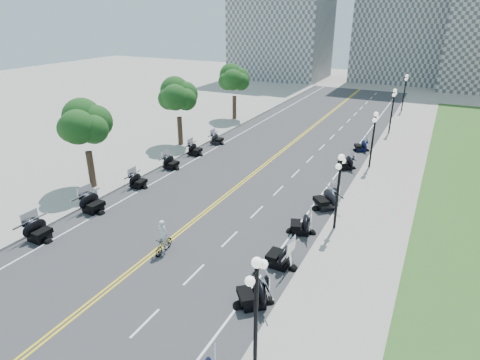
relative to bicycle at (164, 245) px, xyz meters
The scene contains 47 objects.
ground 3.06m from the bicycle, 99.68° to the left, with size 160.00×160.00×0.00m, color gray.
road 12.99m from the bicycle, 92.24° to the left, with size 16.00×90.00×0.01m, color #333335.
centerline_yellow_a 13.00m from the bicycle, 92.77° to the left, with size 0.12×90.00×0.00m, color yellow.
centerline_yellow_b 12.99m from the bicycle, 91.71° to the left, with size 0.12×90.00×0.00m, color yellow.
edge_line_north 14.26m from the bicycle, 65.57° to the left, with size 0.12×90.00×0.00m, color white.
edge_line_south 14.71m from the bicycle, 118.03° to the left, with size 0.12×90.00×0.00m, color white.
lane_dash_4 5.72m from the bicycle, 61.82° to the right, with size 0.12×2.00×0.00m, color white.
lane_dash_5 2.92m from the bicycle, 20.88° to the right, with size 0.12×2.00×0.00m, color white.
lane_dash_6 4.04m from the bicycle, 47.83° to the left, with size 0.12×2.00×0.00m, color white.
lane_dash_7 7.49m from the bicycle, 68.88° to the left, with size 0.12×2.00×0.00m, color white.
lane_dash_8 11.31m from the bicycle, 76.21° to the left, with size 0.12×2.00×0.00m, color white.
lane_dash_9 15.22m from the bicycle, 79.80° to the left, with size 0.12×2.00×0.00m, color white.
lane_dash_10 19.17m from the bicycle, 81.92° to the left, with size 0.12×2.00×0.00m, color white.
lane_dash_11 23.14m from the bicycle, 83.31° to the left, with size 0.12×2.00×0.00m, color white.
lane_dash_12 27.11m from the bicycle, 84.30° to the left, with size 0.12×2.00×0.00m, color white.
lane_dash_13 31.09m from the bicycle, 85.03° to the left, with size 0.12×2.00×0.00m, color white.
lane_dash_14 35.08m from the bicycle, 85.60° to the left, with size 0.12×2.00×0.00m, color white.
lane_dash_15 39.07m from the bicycle, 86.05° to the left, with size 0.12×2.00×0.00m, color white.
lane_dash_16 43.06m from the bicycle, 86.41° to the left, with size 0.12×2.00×0.00m, color white.
lane_dash_17 47.05m from the bicycle, 86.72° to the left, with size 0.12×2.00×0.00m, color white.
lane_dash_18 51.05m from the bicycle, 86.98° to the left, with size 0.12×2.00×0.00m, color white.
lane_dash_19 55.04m from the bicycle, 87.20° to the left, with size 0.12×2.00×0.00m, color white.
sidewalk_north 16.38m from the bicycle, 52.39° to the left, with size 5.00×90.00×0.15m, color #9E9991.
sidewalk_south 17.02m from the bicycle, 130.31° to the left, with size 5.00×90.00×0.15m, color #9E9991.
distant_block_a 68.70m from the bicycle, 105.90° to the left, with size 18.00×14.00×26.00m, color gray.
street_lamp_1 9.76m from the bicycle, 31.85° to the right, with size 0.50×1.20×4.90m, color black, non-canonical shape.
street_lamp_2 10.89m from the bicycle, 40.75° to the left, with size 0.50×1.20×4.90m, color black, non-canonical shape.
street_lamp_3 20.73m from the bicycle, 66.90° to the left, with size 0.50×1.20×4.90m, color black, non-canonical shape.
street_lamp_4 32.08m from the bicycle, 75.36° to the left, with size 0.50×1.20×4.90m, color black, non-canonical shape.
street_lamp_5 43.78m from the bicycle, 79.33° to the left, with size 0.50×1.20×4.90m, color black, non-canonical shape.
tree_2 12.38m from the bicycle, 154.67° to the left, with size 4.80×4.80×9.20m, color #235619, non-canonical shape.
tree_3 20.41m from the bicycle, 121.76° to the left, with size 4.80×4.80×9.20m, color #235619, non-canonical shape.
tree_4 31.11m from the bicycle, 109.93° to the left, with size 4.80×4.80×9.20m, color #235619, non-canonical shape.
motorcycle_n_4 6.69m from the bicycle, 15.09° to the right, with size 2.13×2.13×1.49m, color black, non-canonical shape.
motorcycle_n_5 6.68m from the bicycle, 15.66° to the left, with size 2.08×2.08×1.46m, color black, non-canonical shape.
motorcycle_n_6 8.46m from the bicycle, 41.94° to the left, with size 1.99×1.99×1.39m, color black, non-canonical shape.
motorcycle_n_7 11.80m from the bicycle, 55.14° to the left, with size 2.24×2.24×1.57m, color black, non-canonical shape.
motorcycle_n_9 19.07m from the bicycle, 70.83° to the left, with size 1.88×1.88×1.32m, color black, non-canonical shape.
motorcycle_n_10 24.46m from the bicycle, 74.72° to the left, with size 1.81×1.81×1.27m, color black, non-canonical shape.
motorcycle_s_4 7.93m from the bicycle, 163.35° to the right, with size 2.04×2.04×1.43m, color black, non-canonical shape.
motorcycle_s_5 7.70m from the bicycle, 165.44° to the left, with size 2.10×2.10×1.47m, color black, non-canonical shape.
motorcycle_s_6 9.94m from the bicycle, 138.18° to the left, with size 1.79×1.79×1.25m, color black, non-canonical shape.
motorcycle_s_7 13.43m from the bicycle, 123.97° to the left, with size 1.83×1.83×1.28m, color black, non-canonical shape.
motorcycle_s_8 16.96m from the bicycle, 116.62° to the left, with size 1.82×1.82×1.27m, color black, non-canonical shape.
motorcycle_s_9 20.54m from the bicycle, 111.21° to the left, with size 1.77×1.77×1.24m, color black, non-canonical shape.
bicycle is the anchor object (origin of this frame).
cyclist_rider 1.38m from the bicycle, ahead, with size 0.64×0.42×1.75m, color white.
Camera 1 is at (13.28, -18.57, 12.87)m, focal length 30.00 mm.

